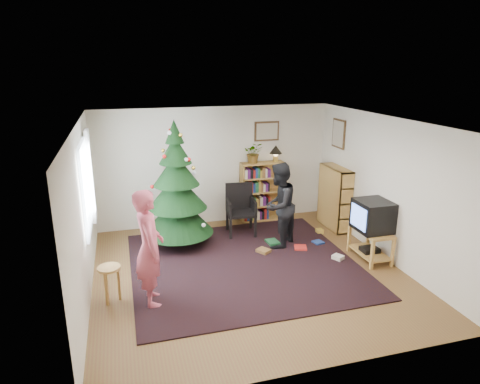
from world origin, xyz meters
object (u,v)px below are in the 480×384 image
object	(u,v)px
picture_back	(267,131)
armchair	(240,207)
bookshelf_back	(262,191)
person_by_chair	(279,206)
potted_plant	(254,153)
table_lamp	(276,151)
person_standing	(149,248)
picture_right	(339,134)
bookshelf_right	(335,197)
crt_tv	(373,216)
tv_stand	(370,242)
christmas_tree	(177,195)
stool	(109,275)

from	to	relation	value
picture_back	armchair	bearing A→B (deg)	-137.97
bookshelf_back	person_by_chair	xyz separation A→B (m)	(-0.17, -1.47, 0.15)
potted_plant	table_lamp	size ratio (longest dim) A/B	1.24
picture_back	person_standing	bearing A→B (deg)	-132.88
picture_right	bookshelf_right	world-z (taller)	picture_right
armchair	potted_plant	xyz separation A→B (m)	(0.48, 0.60, 0.97)
picture_back	crt_tv	world-z (taller)	picture_back
armchair	person_standing	distance (m)	2.99
picture_right	table_lamp	distance (m)	1.36
bookshelf_back	armchair	distance (m)	0.92
table_lamp	picture_right	bearing A→B (deg)	-26.98
picture_right	tv_stand	distance (m)	2.48
crt_tv	person_standing	distance (m)	3.86
tv_stand	potted_plant	bearing A→B (deg)	119.91
bookshelf_back	person_standing	xyz separation A→B (m)	(-2.64, -2.85, 0.19)
christmas_tree	person_by_chair	bearing A→B (deg)	-17.80
picture_right	crt_tv	bearing A→B (deg)	-97.93
person_by_chair	stool	bearing A→B (deg)	-22.06
tv_stand	bookshelf_right	bearing A→B (deg)	85.70
crt_tv	table_lamp	world-z (taller)	table_lamp
bookshelf_back	armchair	world-z (taller)	bookshelf_back
picture_right	crt_tv	world-z (taller)	picture_right
christmas_tree	picture_right	bearing A→B (deg)	5.08
tv_stand	person_by_chair	bearing A→B (deg)	144.87
picture_back	bookshelf_right	bearing A→B (deg)	-39.44
person_standing	person_by_chair	xyz separation A→B (m)	(2.47, 1.38, -0.05)
crt_tv	armchair	world-z (taller)	crt_tv
picture_right	table_lamp	bearing A→B (deg)	153.02
christmas_tree	tv_stand	distance (m)	3.60
crt_tv	person_standing	xyz separation A→B (m)	(-3.84, -0.41, 0.04)
person_by_chair	potted_plant	size ratio (longest dim) A/B	3.64
bookshelf_back	crt_tv	xyz separation A→B (m)	(1.20, -2.44, 0.15)
tv_stand	picture_back	bearing A→B (deg)	112.56
picture_back	person_by_chair	distance (m)	1.99
person_by_chair	table_lamp	size ratio (longest dim) A/B	4.52
person_standing	table_lamp	world-z (taller)	person_standing
bookshelf_back	table_lamp	size ratio (longest dim) A/B	3.62
picture_right	table_lamp	xyz separation A→B (m)	(-1.16, 0.59, -0.41)
picture_back	person_standing	size ratio (longest dim) A/B	0.32
armchair	stool	bearing A→B (deg)	-134.31
bookshelf_right	potted_plant	world-z (taller)	potted_plant
stool	tv_stand	bearing A→B (deg)	2.80
armchair	picture_back	bearing A→B (deg)	48.66
bookshelf_back	christmas_tree	bearing A→B (deg)	-155.61
picture_back	crt_tv	distance (m)	3.01
christmas_tree	table_lamp	world-z (taller)	christmas_tree
tv_stand	crt_tv	world-z (taller)	crt_tv
picture_right	bookshelf_back	xyz separation A→B (m)	(-1.46, 0.59, -1.29)
person_standing	potted_plant	size ratio (longest dim) A/B	3.84
stool	person_standing	world-z (taller)	person_standing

